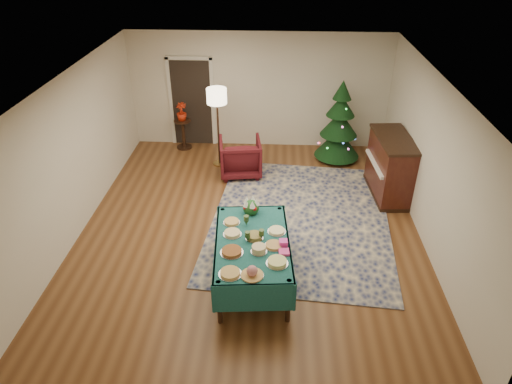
{
  "coord_description": "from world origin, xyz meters",
  "views": [
    {
      "loc": [
        0.45,
        -6.77,
        4.82
      ],
      "look_at": [
        0.12,
        -0.36,
        0.94
      ],
      "focal_mm": 32.0,
      "sensor_mm": 36.0,
      "label": 1
    }
  ],
  "objects_px": {
    "potted_plant": "(182,116)",
    "piano": "(390,167)",
    "floor_lamp": "(217,101)",
    "side_table": "(183,135)",
    "armchair": "(240,155)",
    "buffet_table": "(252,249)",
    "christmas_tree": "(339,125)",
    "gift_box": "(283,243)"
  },
  "relations": [
    {
      "from": "armchair",
      "to": "potted_plant",
      "type": "relative_size",
      "value": 2.08
    },
    {
      "from": "buffet_table",
      "to": "gift_box",
      "type": "distance_m",
      "value": 0.5
    },
    {
      "from": "buffet_table",
      "to": "gift_box",
      "type": "bearing_deg",
      "value": -11.94
    },
    {
      "from": "armchair",
      "to": "side_table",
      "type": "height_order",
      "value": "armchair"
    },
    {
      "from": "buffet_table",
      "to": "potted_plant",
      "type": "xyz_separation_m",
      "value": [
        -1.93,
        4.62,
        0.24
      ]
    },
    {
      "from": "potted_plant",
      "to": "armchair",
      "type": "bearing_deg",
      "value": -40.15
    },
    {
      "from": "gift_box",
      "to": "buffet_table",
      "type": "bearing_deg",
      "value": 168.06
    },
    {
      "from": "buffet_table",
      "to": "christmas_tree",
      "type": "height_order",
      "value": "christmas_tree"
    },
    {
      "from": "potted_plant",
      "to": "side_table",
      "type": "bearing_deg",
      "value": -90.0
    },
    {
      "from": "side_table",
      "to": "piano",
      "type": "distance_m",
      "value": 4.89
    },
    {
      "from": "floor_lamp",
      "to": "potted_plant",
      "type": "distance_m",
      "value": 1.42
    },
    {
      "from": "buffet_table",
      "to": "christmas_tree",
      "type": "xyz_separation_m",
      "value": [
        1.7,
        4.22,
        0.24
      ]
    },
    {
      "from": "potted_plant",
      "to": "christmas_tree",
      "type": "bearing_deg",
      "value": -6.37
    },
    {
      "from": "floor_lamp",
      "to": "side_table",
      "type": "bearing_deg",
      "value": 139.83
    },
    {
      "from": "christmas_tree",
      "to": "side_table",
      "type": "bearing_deg",
      "value": 173.63
    },
    {
      "from": "floor_lamp",
      "to": "christmas_tree",
      "type": "height_order",
      "value": "christmas_tree"
    },
    {
      "from": "armchair",
      "to": "piano",
      "type": "distance_m",
      "value": 3.1
    },
    {
      "from": "gift_box",
      "to": "piano",
      "type": "distance_m",
      "value": 3.49
    },
    {
      "from": "potted_plant",
      "to": "piano",
      "type": "distance_m",
      "value": 4.89
    },
    {
      "from": "potted_plant",
      "to": "piano",
      "type": "relative_size",
      "value": 0.29
    },
    {
      "from": "gift_box",
      "to": "armchair",
      "type": "height_order",
      "value": "armchair"
    },
    {
      "from": "buffet_table",
      "to": "christmas_tree",
      "type": "bearing_deg",
      "value": 68.02
    },
    {
      "from": "gift_box",
      "to": "piano",
      "type": "height_order",
      "value": "piano"
    },
    {
      "from": "floor_lamp",
      "to": "side_table",
      "type": "distance_m",
      "value": 1.71
    },
    {
      "from": "buffet_table",
      "to": "gift_box",
      "type": "relative_size",
      "value": 16.78
    },
    {
      "from": "christmas_tree",
      "to": "floor_lamp",
      "type": "bearing_deg",
      "value": -171.34
    },
    {
      "from": "floor_lamp",
      "to": "potted_plant",
      "type": "bearing_deg",
      "value": 139.83
    },
    {
      "from": "piano",
      "to": "armchair",
      "type": "bearing_deg",
      "value": 166.95
    },
    {
      "from": "side_table",
      "to": "buffet_table",
      "type": "bearing_deg",
      "value": -67.39
    },
    {
      "from": "floor_lamp",
      "to": "piano",
      "type": "height_order",
      "value": "floor_lamp"
    },
    {
      "from": "buffet_table",
      "to": "floor_lamp",
      "type": "bearing_deg",
      "value": 104.2
    },
    {
      "from": "side_table",
      "to": "christmas_tree",
      "type": "relative_size",
      "value": 0.38
    },
    {
      "from": "armchair",
      "to": "side_table",
      "type": "relative_size",
      "value": 1.25
    },
    {
      "from": "buffet_table",
      "to": "side_table",
      "type": "distance_m",
      "value": 5.02
    },
    {
      "from": "floor_lamp",
      "to": "armchair",
      "type": "bearing_deg",
      "value": -40.1
    },
    {
      "from": "armchair",
      "to": "potted_plant",
      "type": "height_order",
      "value": "potted_plant"
    },
    {
      "from": "gift_box",
      "to": "potted_plant",
      "type": "relative_size",
      "value": 0.28
    },
    {
      "from": "gift_box",
      "to": "potted_plant",
      "type": "bearing_deg",
      "value": 116.76
    },
    {
      "from": "buffet_table",
      "to": "floor_lamp",
      "type": "height_order",
      "value": "floor_lamp"
    },
    {
      "from": "floor_lamp",
      "to": "potted_plant",
      "type": "height_order",
      "value": "floor_lamp"
    },
    {
      "from": "side_table",
      "to": "potted_plant",
      "type": "distance_m",
      "value": 0.48
    },
    {
      "from": "buffet_table",
      "to": "piano",
      "type": "relative_size",
      "value": 1.35
    }
  ]
}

